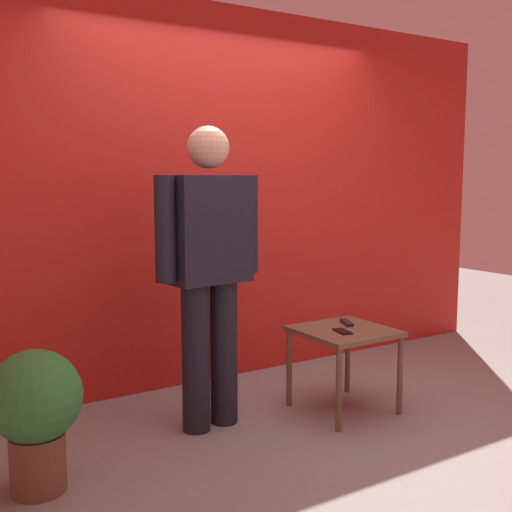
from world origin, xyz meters
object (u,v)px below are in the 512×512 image
object	(u,v)px
side_table	(344,340)
tv_remote	(347,323)
cell_phone	(342,331)
standing_person	(209,262)
potted_plant	(36,409)

from	to	relation	value
side_table	tv_remote	world-z (taller)	tv_remote
cell_phone	standing_person	bearing A→B (deg)	172.17
side_table	cell_phone	bearing A→B (deg)	-138.03
cell_phone	tv_remote	size ratio (longest dim) A/B	0.85
cell_phone	tv_remote	xyz separation A→B (m)	(0.16, 0.15, 0.01)
standing_person	cell_phone	bearing A→B (deg)	-20.38
side_table	potted_plant	world-z (taller)	potted_plant
cell_phone	potted_plant	distance (m)	1.85
side_table	tv_remote	size ratio (longest dim) A/B	3.27
standing_person	tv_remote	size ratio (longest dim) A/B	10.42
tv_remote	cell_phone	bearing A→B (deg)	-113.82
standing_person	side_table	bearing A→B (deg)	-15.25
standing_person	potted_plant	world-z (taller)	standing_person
standing_person	potted_plant	xyz separation A→B (m)	(-1.07, -0.26, -0.58)
tv_remote	side_table	bearing A→B (deg)	-113.22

